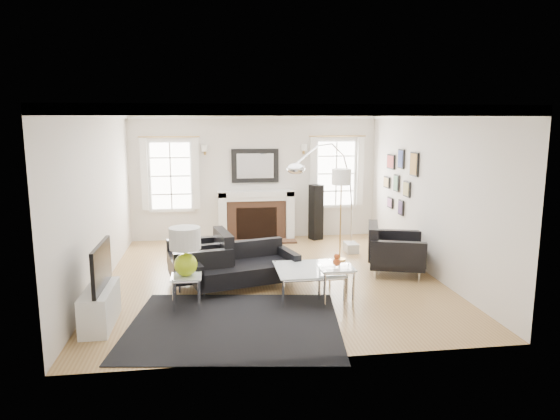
{
  "coord_description": "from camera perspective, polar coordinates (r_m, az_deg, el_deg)",
  "views": [
    {
      "loc": [
        -0.98,
        -8.12,
        2.63
      ],
      "look_at": [
        0.19,
        0.3,
        1.11
      ],
      "focal_mm": 32.0,
      "sensor_mm": 36.0,
      "label": 1
    }
  ],
  "objects": [
    {
      "name": "back_wall",
      "position": [
        11.23,
        -2.87,
        3.82
      ],
      "size": [
        5.5,
        0.04,
        2.8
      ],
      "primitive_type": "cube",
      "color": "silver",
      "rests_on": "floor"
    },
    {
      "name": "ceiling",
      "position": [
        8.18,
        -1.05,
        11.32
      ],
      "size": [
        5.5,
        6.0,
        0.02
      ],
      "primitive_type": "cube",
      "color": "white",
      "rests_on": "back_wall"
    },
    {
      "name": "floor",
      "position": [
        8.59,
        -0.99,
        -7.71
      ],
      "size": [
        6.0,
        6.0,
        0.0
      ],
      "primitive_type": "plane",
      "color": "olive",
      "rests_on": "ground"
    },
    {
      "name": "arc_floor_lamp",
      "position": [
        9.33,
        5.27,
        1.57
      ],
      "size": [
        1.63,
        1.51,
        2.31
      ],
      "color": "silver",
      "rests_on": "floor"
    },
    {
      "name": "window_left",
      "position": [
        11.16,
        -12.38,
        3.86
      ],
      "size": [
        1.24,
        0.15,
        1.62
      ],
      "color": "white",
      "rests_on": "back_wall"
    },
    {
      "name": "fireplace",
      "position": [
        11.15,
        -2.74,
        -0.68
      ],
      "size": [
        1.7,
        0.69,
        1.11
      ],
      "color": "white",
      "rests_on": "floor"
    },
    {
      "name": "right_wall",
      "position": [
        9.02,
        16.61,
        1.86
      ],
      "size": [
        0.04,
        6.0,
        2.8
      ],
      "primitive_type": "cube",
      "color": "silver",
      "rests_on": "floor"
    },
    {
      "name": "sofa",
      "position": [
        8.09,
        -4.41,
        -6.61
      ],
      "size": [
        1.85,
        1.2,
        0.56
      ],
      "color": "black",
      "rests_on": "floor"
    },
    {
      "name": "mantel_mirror",
      "position": [
        11.16,
        -2.86,
        5.07
      ],
      "size": [
        1.05,
        0.07,
        0.75
      ],
      "color": "black",
      "rests_on": "back_wall"
    },
    {
      "name": "orange_vase",
      "position": [
        7.25,
        6.5,
        -5.76
      ],
      "size": [
        0.12,
        0.12,
        0.18
      ],
      "color": "#B94617",
      "rests_on": "nesting_table"
    },
    {
      "name": "area_rug",
      "position": [
        6.7,
        -5.23,
        -12.94
      ],
      "size": [
        3.01,
        2.63,
        0.01
      ],
      "primitive_type": "cube",
      "rotation": [
        0.0,
        0.0,
        -0.14
      ],
      "color": "black",
      "rests_on": "floor"
    },
    {
      "name": "front_wall",
      "position": [
        5.35,
        2.86,
        -3.15
      ],
      "size": [
        5.5,
        0.04,
        2.8
      ],
      "primitive_type": "cube",
      "color": "silver",
      "rests_on": "floor"
    },
    {
      "name": "tv_unit",
      "position": [
        6.97,
        -19.85,
        -9.77
      ],
      "size": [
        0.35,
        1.0,
        1.09
      ],
      "color": "white",
      "rests_on": "floor"
    },
    {
      "name": "left_wall",
      "position": [
        8.4,
        -20.0,
        1.09
      ],
      "size": [
        0.04,
        6.0,
        2.8
      ],
      "primitive_type": "cube",
      "color": "silver",
      "rests_on": "floor"
    },
    {
      "name": "coffee_table",
      "position": [
        7.61,
        3.25,
        -6.91
      ],
      "size": [
        0.98,
        0.98,
        0.43
      ],
      "color": "silver",
      "rests_on": "floor"
    },
    {
      "name": "nesting_table",
      "position": [
        7.31,
        6.46,
        -7.41
      ],
      "size": [
        0.5,
        0.42,
        0.55
      ],
      "color": "silver",
      "rests_on": "floor"
    },
    {
      "name": "armchair_right",
      "position": [
        8.97,
        12.71,
        -4.58
      ],
      "size": [
        1.19,
        1.27,
        0.7
      ],
      "color": "black",
      "rests_on": "floor"
    },
    {
      "name": "armchair_left",
      "position": [
        8.24,
        -8.77,
        -5.72
      ],
      "size": [
        1.11,
        1.2,
        0.71
      ],
      "color": "black",
      "rests_on": "floor"
    },
    {
      "name": "gallery_wall",
      "position": [
        10.17,
        13.48,
        3.66
      ],
      "size": [
        0.04,
        1.73,
        1.29
      ],
      "color": "black",
      "rests_on": "right_wall"
    },
    {
      "name": "window_right",
      "position": [
        11.48,
        6.41,
        4.2
      ],
      "size": [
        1.24,
        0.15,
        1.62
      ],
      "color": "white",
      "rests_on": "back_wall"
    },
    {
      "name": "speaker_tower",
      "position": [
        11.19,
        4.13,
        -0.25
      ],
      "size": [
        0.32,
        0.32,
        1.24
      ],
      "primitive_type": "cube",
      "rotation": [
        0.0,
        0.0,
        0.38
      ],
      "color": "black",
      "rests_on": "floor"
    },
    {
      "name": "stick_floor_lamp",
      "position": [
        9.37,
        7.02,
        3.23
      ],
      "size": [
        0.35,
        0.35,
        1.75
      ],
      "color": "#B1843D",
      "rests_on": "floor"
    },
    {
      "name": "side_table_left",
      "position": [
        7.27,
        -10.65,
        -8.16
      ],
      "size": [
        0.43,
        0.43,
        0.47
      ],
      "color": "silver",
      "rests_on": "floor"
    },
    {
      "name": "crown_molding",
      "position": [
        8.17,
        -1.05,
        10.9
      ],
      "size": [
        5.5,
        6.0,
        0.12
      ],
      "primitive_type": "cube",
      "color": "white",
      "rests_on": "back_wall"
    },
    {
      "name": "gourd_lamp",
      "position": [
        7.13,
        -10.78,
        -4.31
      ],
      "size": [
        0.44,
        0.44,
        0.7
      ],
      "color": "#BBE01C",
      "rests_on": "side_table_left"
    }
  ]
}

